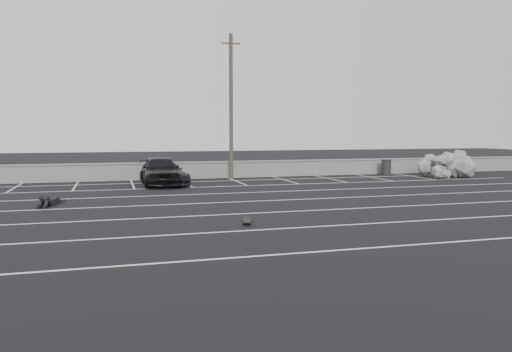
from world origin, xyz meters
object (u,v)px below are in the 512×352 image
object	(u,v)px
utility_pole	(231,106)
riprap_pile	(454,168)
trash_bin	(386,167)
car_left	(160,170)
person	(51,199)
car_right	(164,173)
skateboard	(247,221)

from	to	relation	value
utility_pole	riprap_pile	xyz separation A→B (m)	(14.55, -2.36, -3.99)
utility_pole	trash_bin	size ratio (longest dim) A/B	8.43
car_left	person	xyz separation A→B (m)	(-4.94, -6.24, -0.57)
car_left	car_right	size ratio (longest dim) A/B	1.06
car_right	riprap_pile	bearing A→B (deg)	-11.31
utility_pole	skateboard	size ratio (longest dim) A/B	10.03
utility_pole	trash_bin	xyz separation A→B (m)	(10.81, -0.16, -3.97)
car_left	car_right	bearing A→B (deg)	20.26
car_left	utility_pole	distance (m)	6.44
utility_pole	trash_bin	bearing A→B (deg)	-0.87
car_left	riprap_pile	xyz separation A→B (m)	(19.16, 0.20, -0.30)
car_left	utility_pole	size ratio (longest dim) A/B	0.54
car_left	skateboard	distance (m)	12.63
riprap_pile	car_left	bearing A→B (deg)	-179.41
utility_pole	trash_bin	world-z (taller)	utility_pole
riprap_pile	person	world-z (taller)	riprap_pile
car_left	utility_pole	world-z (taller)	utility_pole
utility_pole	car_left	bearing A→B (deg)	-150.94
riprap_pile	person	size ratio (longest dim) A/B	2.01
car_left	person	world-z (taller)	car_left
person	skateboard	world-z (taller)	person
trash_bin	person	xyz separation A→B (m)	(-20.36, -8.64, -0.30)
utility_pole	skateboard	distance (m)	16.02
trash_bin	person	size ratio (longest dim) A/B	0.42
car_left	trash_bin	bearing A→B (deg)	9.24
car_left	trash_bin	world-z (taller)	car_left
riprap_pile	skateboard	size ratio (longest dim) A/B	5.73
utility_pole	car_right	bearing A→B (deg)	-150.57
utility_pole	riprap_pile	world-z (taller)	utility_pole
car_right	person	bearing A→B (deg)	-140.85
car_right	riprap_pile	xyz separation A→B (m)	(18.97, 0.13, -0.14)
car_right	utility_pole	world-z (taller)	utility_pole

